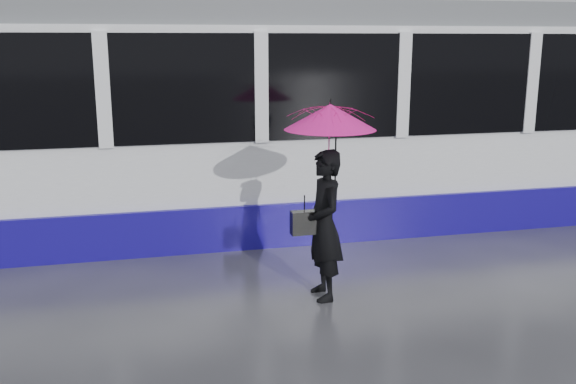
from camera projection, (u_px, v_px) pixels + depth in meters
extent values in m
plane|color=#29292E|center=(230.00, 285.00, 7.55)|extent=(90.00, 90.00, 0.00)
cube|color=#3F3D38|center=(212.00, 240.00, 9.23)|extent=(34.00, 0.07, 0.02)
cube|color=#3F3D38|center=(202.00, 214.00, 10.59)|extent=(34.00, 0.07, 0.02)
cube|color=#160B82|center=(7.00, 219.00, 9.20)|extent=(24.00, 2.56, 0.62)
imported|color=black|center=(324.00, 225.00, 7.01)|extent=(0.42, 0.62, 1.67)
imported|color=#E11275|center=(330.00, 141.00, 6.81)|extent=(0.94, 0.96, 0.84)
cone|color=#E11275|center=(330.00, 117.00, 6.75)|extent=(1.01, 1.01, 0.27)
cylinder|color=black|center=(330.00, 102.00, 6.72)|extent=(0.01, 0.01, 0.06)
cylinder|color=black|center=(335.00, 170.00, 6.92)|extent=(0.02, 0.02, 0.73)
cube|color=black|center=(304.00, 223.00, 6.97)|extent=(0.30, 0.14, 0.26)
cylinder|color=black|center=(304.00, 203.00, 6.92)|extent=(0.01, 0.01, 0.18)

